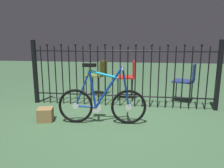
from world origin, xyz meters
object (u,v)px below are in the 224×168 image
(display_crate, at_px, (45,115))
(chair_olive, at_px, (99,74))
(chair_navy, at_px, (188,79))
(chair_red, at_px, (128,75))
(bicycle, at_px, (102,103))

(display_crate, bearing_deg, chair_olive, 73.46)
(chair_olive, height_order, display_crate, chair_olive)
(chair_navy, xyz_separation_m, chair_red, (-1.23, 0.13, 0.03))
(chair_olive, xyz_separation_m, chair_red, (0.71, -0.16, 0.01))
(chair_navy, height_order, chair_red, chair_red)
(chair_navy, bearing_deg, bicycle, -137.88)
(chair_olive, xyz_separation_m, display_crate, (-0.51, -1.72, -0.42))
(chair_red, bearing_deg, chair_navy, -6.12)
(bicycle, distance_m, chair_red, 1.57)
(bicycle, xyz_separation_m, chair_olive, (-0.40, 1.69, 0.19))
(chair_olive, distance_m, chair_red, 0.73)
(bicycle, bearing_deg, display_crate, -177.76)
(chair_red, relative_size, display_crate, 3.69)
(chair_red, height_order, display_crate, chair_red)
(bicycle, relative_size, chair_olive, 1.63)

